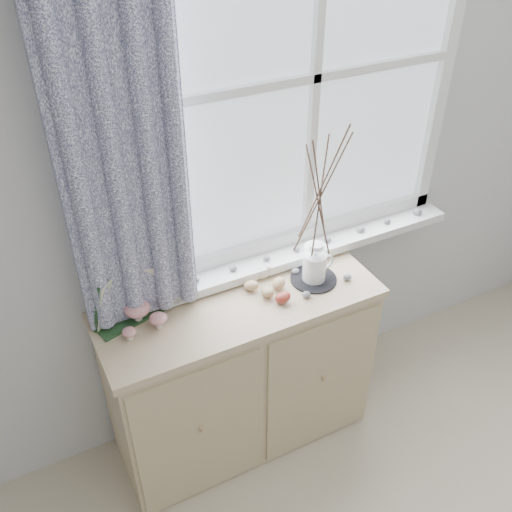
{
  "coord_description": "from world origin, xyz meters",
  "views": [
    {
      "loc": [
        -0.91,
        0.13,
        2.39
      ],
      "look_at": [
        -0.1,
        1.7,
        1.1
      ],
      "focal_mm": 40.0,
      "sensor_mm": 36.0,
      "label": 1
    }
  ],
  "objects_px": {
    "sideboard": "(242,373)",
    "botanical_book": "(132,298)",
    "toadstool_cluster": "(141,314)",
    "twig_pitcher": "(320,191)"
  },
  "relations": [
    {
      "from": "sideboard",
      "to": "twig_pitcher",
      "type": "distance_m",
      "value": 0.93
    },
    {
      "from": "botanical_book",
      "to": "twig_pitcher",
      "type": "xyz_separation_m",
      "value": [
        0.77,
        -0.09,
        0.31
      ]
    },
    {
      "from": "botanical_book",
      "to": "toadstool_cluster",
      "type": "xyz_separation_m",
      "value": [
        0.02,
        -0.02,
        -0.07
      ]
    },
    {
      "from": "sideboard",
      "to": "toadstool_cluster",
      "type": "bearing_deg",
      "value": 171.99
    },
    {
      "from": "sideboard",
      "to": "toadstool_cluster",
      "type": "xyz_separation_m",
      "value": [
        -0.4,
        0.06,
        0.48
      ]
    },
    {
      "from": "sideboard",
      "to": "twig_pitcher",
      "type": "xyz_separation_m",
      "value": [
        0.35,
        -0.01,
        0.86
      ]
    },
    {
      "from": "sideboard",
      "to": "botanical_book",
      "type": "bearing_deg",
      "value": 169.06
    },
    {
      "from": "sideboard",
      "to": "botanical_book",
      "type": "relative_size",
      "value": 3.37
    },
    {
      "from": "botanical_book",
      "to": "toadstool_cluster",
      "type": "height_order",
      "value": "botanical_book"
    },
    {
      "from": "sideboard",
      "to": "botanical_book",
      "type": "distance_m",
      "value": 0.7
    }
  ]
}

